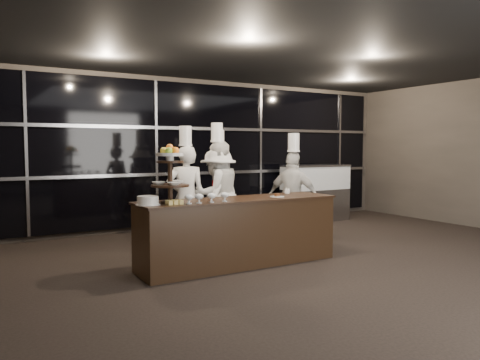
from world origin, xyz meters
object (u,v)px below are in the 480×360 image
chef_a (186,196)px  chef_b (217,194)px  layer_cake (148,201)px  display_stand (170,170)px  buffet_counter (239,231)px  chef_d (293,197)px  display_case (315,190)px  chef_c (219,197)px

chef_a → chef_b: size_ratio=0.97×
layer_cake → display_stand: bearing=9.1°
buffet_counter → chef_d: bearing=26.1°
chef_d → display_case: bearing=42.3°
buffet_counter → display_case: bearing=36.1°
layer_cake → chef_c: (1.64, 1.26, -0.16)m
chef_a → chef_d: bearing=-16.1°
chef_d → chef_b: bearing=157.7°
buffet_counter → display_stand: display_stand is taller
chef_b → chef_d: bearing=-22.3°
display_stand → layer_cake: (-0.31, -0.05, -0.37)m
display_case → chef_b: chef_b is taller
chef_a → chef_c: 0.57m
layer_cake → display_case: bearing=28.3°
buffet_counter → chef_d: chef_d is taller
layer_cake → chef_d: (2.80, 0.78, -0.18)m
layer_cake → display_case: (4.74, 2.55, -0.29)m
layer_cake → chef_c: chef_c is taller
layer_cake → display_case: display_case is taller
chef_a → buffet_counter: bearing=-79.0°
layer_cake → chef_b: size_ratio=0.15×
chef_b → chef_a: bearing=178.5°
display_stand → chef_d: 2.65m
display_stand → chef_c: (1.33, 1.21, -0.53)m
display_case → chef_a: (-3.67, -1.27, 0.17)m
buffet_counter → chef_c: (0.33, 1.21, 0.35)m
display_case → chef_d: 2.63m
display_stand → display_case: (4.43, 2.50, -0.65)m
display_case → chef_b: bearing=-157.6°
display_stand → chef_c: bearing=42.3°
chef_a → display_case: bearing=19.2°
layer_cake → display_case: 5.39m
layer_cake → chef_c: 2.08m
buffet_counter → layer_cake: size_ratio=9.47×
display_stand → chef_a: bearing=58.2°
layer_cake → chef_d: 2.91m
buffet_counter → chef_b: (0.31, 1.21, 0.40)m
chef_c → display_stand: bearing=-137.7°
display_stand → chef_d: chef_d is taller
layer_cake → chef_d: bearing=15.6°
chef_c → chef_d: bearing=-22.6°
buffet_counter → chef_d: (1.49, 0.73, 0.33)m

